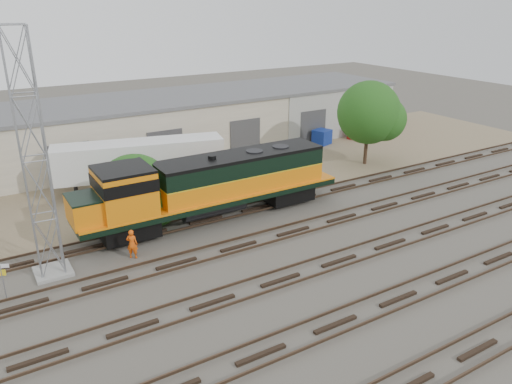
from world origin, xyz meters
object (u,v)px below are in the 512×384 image
signal_tower (35,163)px  worker (132,244)px  semi_trailer (144,160)px  locomotive (209,185)px

signal_tower → worker: signal_tower is taller
semi_trailer → signal_tower: bearing=-118.4°
locomotive → worker: 6.78m
worker → semi_trailer: semi_trailer is taller
worker → locomotive: bearing=-123.6°
worker → semi_trailer: 11.26m
locomotive → worker: (-6.11, -2.45, -1.62)m
signal_tower → locomotive: bearing=10.2°
semi_trailer → worker: bearing=-99.8°
signal_tower → semi_trailer: (8.72, 9.65, -3.83)m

